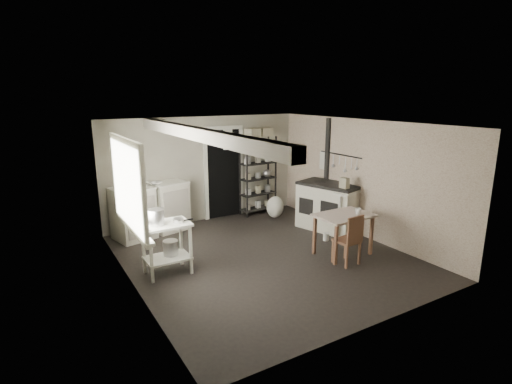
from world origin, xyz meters
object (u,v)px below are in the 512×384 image
stove (329,209)px  stockpot (156,218)px  base_cabinets (151,212)px  flour_sack (275,207)px  prep_table (167,249)px  work_table (343,234)px  shelf_rack (258,174)px  chair (347,236)px

stove → stockpot: bearing=168.4°
base_cabinets → flour_sack: base_cabinets is taller
prep_table → stove: size_ratio=0.67×
prep_table → work_table: prep_table is taller
shelf_rack → flour_sack: 0.88m
flour_sack → work_table: bearing=-94.1°
shelf_rack → work_table: bearing=-95.0°
prep_table → chair: chair is taller
stove → flour_sack: (-0.51, 1.24, -0.20)m
shelf_rack → work_table: 2.97m
stove → base_cabinets: bearing=137.0°
stockpot → work_table: size_ratio=0.28×
stove → flour_sack: stove is taller
prep_table → base_cabinets: 1.98m
base_cabinets → chair: bearing=-66.8°
stockpot → shelf_rack: (3.06, 2.07, 0.01)m
prep_table → base_cabinets: (0.33, 1.95, 0.06)m
stockpot → chair: size_ratio=0.31×
stockpot → chair: (2.82, -1.18, -0.45)m
prep_table → stockpot: 0.56m
stove → chair: size_ratio=1.44×
stockpot → base_cabinets: size_ratio=0.17×
flour_sack → base_cabinets: bearing=172.2°
stockpot → work_table: stockpot is taller
stockpot → shelf_rack: 3.70m
base_cabinets → shelf_rack: (2.59, 0.12, 0.49)m
stove → flour_sack: size_ratio=2.51×
base_cabinets → work_table: (2.57, -2.79, -0.08)m
stockpot → stove: stockpot is taller
prep_table → work_table: 3.02m
stockpot → shelf_rack: size_ratio=0.15×
stockpot → work_table: (3.05, -0.85, -0.56)m
work_table → chair: (-0.23, -0.33, 0.10)m
base_cabinets → flour_sack: size_ratio=3.14×
shelf_rack → flour_sack: shelf_rack is taller
work_table → base_cabinets: bearing=132.7°
base_cabinets → work_table: size_ratio=1.61×
base_cabinets → chair: base_cabinets is taller
chair → prep_table: bearing=152.8°
chair → flour_sack: (0.40, 2.75, -0.24)m
prep_table → stockpot: (-0.14, 0.01, 0.54)m
shelf_rack → base_cabinets: bearing=178.1°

